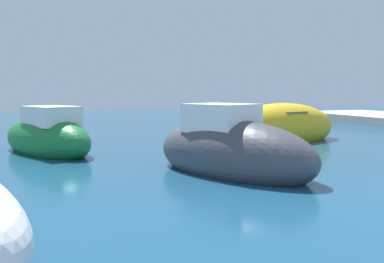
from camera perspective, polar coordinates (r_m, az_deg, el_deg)
moored_boat_0 at (r=10.27m, az=5.30°, el=-2.64°), size 3.64×4.96×2.06m
moored_boat_1 at (r=17.13m, az=12.04°, el=0.55°), size 5.49×3.07×1.94m
moored_boat_6 at (r=14.34m, az=-19.00°, el=-0.74°), size 3.50×4.91×1.86m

